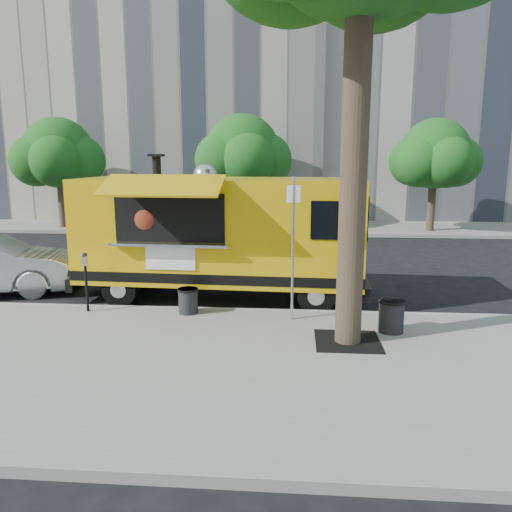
{
  "coord_description": "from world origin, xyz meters",
  "views": [
    {
      "loc": [
        1.59,
        -11.73,
        3.5
      ],
      "look_at": [
        0.67,
        0.0,
        1.2
      ],
      "focal_mm": 35.0,
      "sensor_mm": 36.0,
      "label": 1
    }
  ],
  "objects_px": {
    "sign_post": "(293,240)",
    "trash_bin_left": "(188,300)",
    "far_tree_b": "(242,152)",
    "far_tree_c": "(435,154)",
    "food_truck": "(219,233)",
    "parking_meter": "(86,275)",
    "far_tree_a": "(58,153)",
    "trash_bin_right": "(391,315)"
  },
  "relations": [
    {
      "from": "far_tree_c",
      "to": "food_truck",
      "type": "height_order",
      "value": "far_tree_c"
    },
    {
      "from": "sign_post",
      "to": "food_truck",
      "type": "bearing_deg",
      "value": 132.76
    },
    {
      "from": "far_tree_b",
      "to": "trash_bin_left",
      "type": "height_order",
      "value": "far_tree_b"
    },
    {
      "from": "sign_post",
      "to": "trash_bin_left",
      "type": "distance_m",
      "value": 2.69
    },
    {
      "from": "sign_post",
      "to": "trash_bin_right",
      "type": "distance_m",
      "value": 2.46
    },
    {
      "from": "far_tree_a",
      "to": "far_tree_b",
      "type": "xyz_separation_m",
      "value": [
        9.0,
        0.4,
        0.06
      ]
    },
    {
      "from": "far_tree_b",
      "to": "far_tree_a",
      "type": "bearing_deg",
      "value": -177.46
    },
    {
      "from": "food_truck",
      "to": "sign_post",
      "type": "bearing_deg",
      "value": -44.57
    },
    {
      "from": "parking_meter",
      "to": "trash_bin_right",
      "type": "bearing_deg",
      "value": -7.36
    },
    {
      "from": "far_tree_c",
      "to": "food_truck",
      "type": "xyz_separation_m",
      "value": [
        -8.28,
        -11.97,
        -2.03
      ]
    },
    {
      "from": "parking_meter",
      "to": "trash_bin_left",
      "type": "height_order",
      "value": "parking_meter"
    },
    {
      "from": "trash_bin_left",
      "to": "parking_meter",
      "type": "bearing_deg",
      "value": -178.74
    },
    {
      "from": "far_tree_b",
      "to": "trash_bin_right",
      "type": "bearing_deg",
      "value": -73.18
    },
    {
      "from": "far_tree_b",
      "to": "trash_bin_right",
      "type": "distance_m",
      "value": 15.91
    },
    {
      "from": "far_tree_b",
      "to": "trash_bin_left",
      "type": "bearing_deg",
      "value": -88.9
    },
    {
      "from": "sign_post",
      "to": "parking_meter",
      "type": "bearing_deg",
      "value": 177.48
    },
    {
      "from": "trash_bin_right",
      "to": "far_tree_a",
      "type": "bearing_deg",
      "value": 132.98
    },
    {
      "from": "far_tree_a",
      "to": "trash_bin_left",
      "type": "distance_m",
      "value": 16.79
    },
    {
      "from": "parking_meter",
      "to": "food_truck",
      "type": "height_order",
      "value": "food_truck"
    },
    {
      "from": "parking_meter",
      "to": "far_tree_a",
      "type": "bearing_deg",
      "value": 117.15
    },
    {
      "from": "far_tree_a",
      "to": "far_tree_c",
      "type": "xyz_separation_m",
      "value": [
        18.0,
        0.1,
        -0.06
      ]
    },
    {
      "from": "sign_post",
      "to": "trash_bin_left",
      "type": "height_order",
      "value": "sign_post"
    },
    {
      "from": "sign_post",
      "to": "food_truck",
      "type": "height_order",
      "value": "food_truck"
    },
    {
      "from": "sign_post",
      "to": "far_tree_c",
      "type": "bearing_deg",
      "value": 65.19
    },
    {
      "from": "far_tree_a",
      "to": "trash_bin_left",
      "type": "bearing_deg",
      "value": -55.73
    },
    {
      "from": "far_tree_c",
      "to": "food_truck",
      "type": "distance_m",
      "value": 14.7
    },
    {
      "from": "far_tree_c",
      "to": "food_truck",
      "type": "relative_size",
      "value": 0.71
    },
    {
      "from": "far_tree_a",
      "to": "trash_bin_right",
      "type": "height_order",
      "value": "far_tree_a"
    },
    {
      "from": "trash_bin_left",
      "to": "far_tree_a",
      "type": "bearing_deg",
      "value": 124.27
    },
    {
      "from": "far_tree_a",
      "to": "sign_post",
      "type": "height_order",
      "value": "far_tree_a"
    },
    {
      "from": "far_tree_a",
      "to": "trash_bin_left",
      "type": "height_order",
      "value": "far_tree_a"
    },
    {
      "from": "food_truck",
      "to": "trash_bin_right",
      "type": "bearing_deg",
      "value": -32.04
    },
    {
      "from": "parking_meter",
      "to": "trash_bin_right",
      "type": "relative_size",
      "value": 2.09
    },
    {
      "from": "far_tree_b",
      "to": "parking_meter",
      "type": "bearing_deg",
      "value": -98.1
    },
    {
      "from": "far_tree_a",
      "to": "food_truck",
      "type": "xyz_separation_m",
      "value": [
        9.72,
        -11.87,
        -2.09
      ]
    },
    {
      "from": "far_tree_b",
      "to": "parking_meter",
      "type": "distance_m",
      "value": 14.48
    },
    {
      "from": "far_tree_c",
      "to": "trash_bin_right",
      "type": "height_order",
      "value": "far_tree_c"
    },
    {
      "from": "far_tree_b",
      "to": "parking_meter",
      "type": "xyz_separation_m",
      "value": [
        -2.0,
        -14.05,
        -2.85
      ]
    },
    {
      "from": "food_truck",
      "to": "trash_bin_right",
      "type": "relative_size",
      "value": 11.52
    },
    {
      "from": "far_tree_a",
      "to": "trash_bin_right",
      "type": "distance_m",
      "value": 20.07
    },
    {
      "from": "far_tree_a",
      "to": "far_tree_c",
      "type": "distance_m",
      "value": 18.0
    },
    {
      "from": "far_tree_b",
      "to": "sign_post",
      "type": "relative_size",
      "value": 1.83
    }
  ]
}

